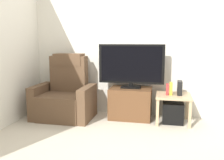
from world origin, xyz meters
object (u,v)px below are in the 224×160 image
(game_console, at_px, (180,88))
(tv_stand, at_px, (130,103))
(book_middle, at_px, (171,89))
(recliner_armchair, at_px, (65,96))
(subwoofer_box, at_px, (173,112))
(side_table, at_px, (173,99))
(book_leftmost, at_px, (167,89))
(television, at_px, (131,65))

(game_console, bearing_deg, tv_stand, 175.23)
(tv_stand, relative_size, book_middle, 3.46)
(recliner_armchair, bearing_deg, subwoofer_box, -3.64)
(book_middle, bearing_deg, subwoofer_box, 23.75)
(side_table, bearing_deg, book_leftmost, -168.69)
(tv_stand, xyz_separation_m, television, (0.00, 0.02, 0.64))
(tv_stand, height_order, side_table, tv_stand)
(tv_stand, bearing_deg, side_table, -6.20)
(book_leftmost, height_order, game_console, game_console)
(tv_stand, relative_size, game_console, 3.13)
(tv_stand, relative_size, television, 0.64)
(television, bearing_deg, subwoofer_box, -7.75)
(tv_stand, distance_m, game_console, 0.85)
(tv_stand, xyz_separation_m, book_leftmost, (0.60, -0.10, 0.28))
(book_leftmost, distance_m, game_console, 0.19)
(television, xyz_separation_m, book_middle, (0.65, -0.11, -0.35))
(subwoofer_box, bearing_deg, tv_stand, 173.80)
(television, height_order, book_middle, television)
(recliner_armchair, relative_size, game_console, 4.88)
(side_table, xyz_separation_m, book_leftmost, (-0.10, -0.02, 0.16))
(recliner_armchair, bearing_deg, book_leftmost, -4.14)
(book_leftmost, bearing_deg, game_console, 8.97)
(subwoofer_box, bearing_deg, side_table, 45.00)
(recliner_armchair, height_order, side_table, recliner_armchair)
(television, xyz_separation_m, book_leftmost, (0.60, -0.11, -0.36))
(side_table, xyz_separation_m, book_middle, (-0.05, -0.02, 0.17))
(side_table, distance_m, game_console, 0.20)
(television, xyz_separation_m, side_table, (0.70, -0.09, -0.52))
(book_middle, relative_size, game_console, 0.91)
(book_leftmost, xyz_separation_m, game_console, (0.19, 0.03, 0.03))
(book_middle, xyz_separation_m, game_console, (0.14, 0.03, 0.01))
(subwoofer_box, height_order, book_leftmost, book_leftmost)
(recliner_armchair, xyz_separation_m, game_console, (1.89, 0.10, 0.19))
(side_table, distance_m, book_leftmost, 0.19)
(game_console, bearing_deg, recliner_armchair, -176.85)
(television, distance_m, subwoofer_box, 1.02)
(subwoofer_box, distance_m, game_console, 0.41)
(recliner_armchair, distance_m, game_console, 1.91)
(tv_stand, bearing_deg, television, 90.00)
(subwoofer_box, height_order, book_middle, book_middle)
(subwoofer_box, relative_size, game_console, 1.48)
(tv_stand, distance_m, book_leftmost, 0.67)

